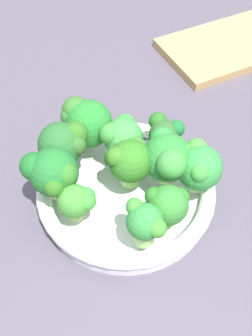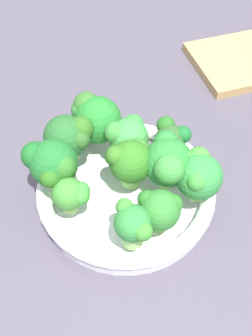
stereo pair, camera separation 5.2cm
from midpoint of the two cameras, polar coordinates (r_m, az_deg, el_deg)
ground_plane at (r=56.69cm, az=0.59°, el=-7.83°), size 130.00×130.00×2.50cm
bowl at (r=56.02cm, az=-2.67°, el=-3.27°), size 23.83×23.83×3.64cm
broccoli_floret_0 at (r=55.37cm, az=2.61°, el=4.54°), size 4.77×4.88×5.91cm
broccoli_floret_1 at (r=54.21cm, az=-11.28°, el=3.08°), size 6.57×5.87×7.18cm
broccoli_floret_2 at (r=51.81cm, az=-2.44°, el=0.92°), size 6.05×6.02×6.72cm
broccoli_floret_3 at (r=51.66cm, az=2.79°, el=1.34°), size 6.26×8.07×7.58cm
broccoli_floret_4 at (r=50.91cm, az=-12.95°, el=-0.81°), size 7.08×6.72×7.56cm
broccoli_floret_5 at (r=54.88cm, az=-3.29°, el=4.24°), size 5.80×6.15×6.38cm
broccoli_floret_6 at (r=51.68cm, az=6.98°, el=0.10°), size 6.11×6.25×6.61cm
broccoli_floret_7 at (r=49.72cm, az=-9.74°, el=-4.69°), size 4.72×4.11×5.22cm
broccoli_floret_8 at (r=48.55cm, az=2.73°, el=-5.19°), size 5.19×4.88×5.79cm
broccoli_floret_9 at (r=57.04cm, az=-8.30°, el=6.15°), size 7.13×6.58×7.01cm
broccoli_floret_10 at (r=46.76cm, az=-0.60°, el=-7.72°), size 4.36×4.66×6.00cm
cutting_board at (r=83.73cm, az=12.08°, el=15.88°), size 28.51×24.00×1.60cm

